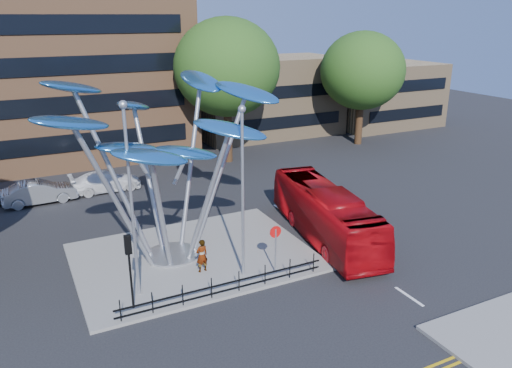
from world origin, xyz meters
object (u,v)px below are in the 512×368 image
no_entry_sign_island (275,241)px  parked_car_right (106,181)px  tree_right (227,68)px  street_lamp_left (130,186)px  pedestrian (202,256)px  traffic_light_island (129,256)px  parked_car_mid (39,192)px  leaf_sculpture (162,130)px  street_lamp_right (243,178)px  tree_far (363,71)px  red_bus (325,214)px

no_entry_sign_island → parked_car_right: size_ratio=0.49×
tree_right → street_lamp_left: (-12.50, -18.50, -2.68)m
pedestrian → no_entry_sign_island: bearing=143.8°
traffic_light_island → parked_car_mid: size_ratio=0.72×
traffic_light_island → pedestrian: 4.48m
street_lamp_left → parked_car_right: (1.44, 15.38, -4.63)m
leaf_sculpture → pedestrian: leaf_sculpture is taller
street_lamp_left → parked_car_right: 16.13m
street_lamp_left → street_lamp_right: bearing=-5.7°
street_lamp_right → traffic_light_island: size_ratio=2.42×
parked_car_right → tree_far: bearing=-84.5°
tree_far → traffic_light_island: 33.61m
street_lamp_right → no_entry_sign_island: bearing=-17.9°
no_entry_sign_island → parked_car_right: no_entry_sign_island is taller
street_lamp_right → parked_car_right: size_ratio=1.67×
no_entry_sign_island → red_bus: size_ratio=0.23×
street_lamp_left → no_entry_sign_island: size_ratio=3.59×
street_lamp_right → parked_car_right: (-3.56, 15.88, -4.37)m
street_lamp_left → street_lamp_right: 5.03m
tree_far → pedestrian: 29.87m
tree_far → street_lamp_right: 28.76m
red_bus → parked_car_mid: bearing=146.5°
red_bus → pedestrian: 7.84m
no_entry_sign_island → parked_car_mid: no_entry_sign_island is taller
pedestrian → leaf_sculpture: bearing=-78.9°
leaf_sculpture → parked_car_mid: (-5.49, 11.64, -6.09)m
red_bus → parked_car_right: (-9.66, 13.83, -0.77)m
street_lamp_right → pedestrian: (-1.68, 1.19, -4.09)m
traffic_light_island → no_entry_sign_island: size_ratio=1.40×
leaf_sculpture → no_entry_sign_island: size_ratio=5.19×
no_entry_sign_island → leaf_sculpture: bearing=134.3°
street_lamp_left → red_bus: 11.85m
tree_right → no_entry_sign_island: 21.31m
parked_car_right → parked_car_mid: bearing=95.5°
tree_right → parked_car_mid: tree_right is taller
leaf_sculpture → parked_car_mid: bearing=115.2°
leaf_sculpture → parked_car_mid: leaf_sculpture is taller
leaf_sculpture → no_entry_sign_island: 7.71m
parked_car_right → tree_right: bearing=-75.8°
street_lamp_left → parked_car_right: size_ratio=1.77×
tree_far → street_lamp_left: 32.37m
street_lamp_left → no_entry_sign_island: bearing=-8.6°
street_lamp_left → red_bus: bearing=7.9°
street_lamp_right → no_entry_sign_island: street_lamp_right is taller
street_lamp_left → parked_car_right: bearing=84.6°
pedestrian → street_lamp_left: bearing=3.2°
street_lamp_left → parked_car_mid: (-3.06, 14.82, -4.57)m
leaf_sculpture → pedestrian: 6.44m
pedestrian → parked_car_mid: bearing=-74.2°
leaf_sculpture → pedestrian: (0.89, -2.49, -5.87)m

